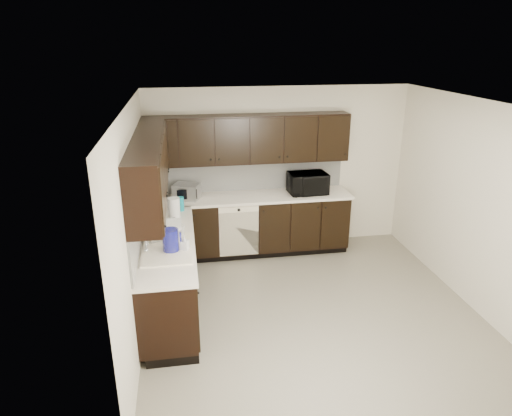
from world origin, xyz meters
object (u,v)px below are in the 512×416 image
(sink, at_px, (167,255))
(microwave, at_px, (308,183))
(toaster_oven, at_px, (187,191))
(storage_bin, at_px, (163,231))
(blue_pitcher, at_px, (171,241))

(sink, distance_m, microwave, 2.67)
(sink, distance_m, toaster_oven, 1.75)
(sink, height_order, microwave, microwave)
(storage_bin, bearing_deg, blue_pitcher, -77.62)
(microwave, bearing_deg, storage_bin, -151.82)
(microwave, distance_m, toaster_oven, 1.81)
(storage_bin, distance_m, blue_pitcher, 0.44)
(microwave, distance_m, storage_bin, 2.48)
(storage_bin, bearing_deg, microwave, 31.67)
(microwave, bearing_deg, blue_pitcher, -142.97)
(storage_bin, xyz_separation_m, blue_pitcher, (0.09, -0.42, 0.05))
(microwave, xyz_separation_m, toaster_oven, (-1.81, 0.04, -0.05))
(toaster_oven, distance_m, blue_pitcher, 1.78)
(microwave, bearing_deg, sink, -144.32)
(microwave, distance_m, blue_pitcher, 2.66)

